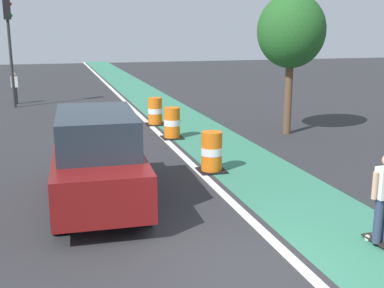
% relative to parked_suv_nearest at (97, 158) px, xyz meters
% --- Properties ---
extents(ground_plane, '(100.00, 100.00, 0.00)m').
position_rel_parked_suv_nearest_xyz_m(ground_plane, '(1.93, -3.66, -1.04)').
color(ground_plane, '#2D2D30').
extents(bike_lane_strip, '(2.50, 80.00, 0.01)m').
position_rel_parked_suv_nearest_xyz_m(bike_lane_strip, '(4.33, 8.34, -1.03)').
color(bike_lane_strip, '#387F60').
rests_on(bike_lane_strip, ground).
extents(lane_divider_stripe, '(0.20, 80.00, 0.01)m').
position_rel_parked_suv_nearest_xyz_m(lane_divider_stripe, '(2.83, 8.34, -1.03)').
color(lane_divider_stripe, silver).
rests_on(lane_divider_stripe, ground).
extents(parked_suv_nearest, '(2.07, 4.68, 2.04)m').
position_rel_parked_suv_nearest_xyz_m(parked_suv_nearest, '(0.00, 0.00, 0.00)').
color(parked_suv_nearest, maroon).
rests_on(parked_suv_nearest, ground).
extents(traffic_barrel_front, '(0.73, 0.73, 1.09)m').
position_rel_parked_suv_nearest_xyz_m(traffic_barrel_front, '(3.16, 1.64, -0.50)').
color(traffic_barrel_front, orange).
rests_on(traffic_barrel_front, ground).
extents(traffic_barrel_mid, '(0.73, 0.73, 1.09)m').
position_rel_parked_suv_nearest_xyz_m(traffic_barrel_mid, '(3.12, 5.90, -0.50)').
color(traffic_barrel_mid, orange).
rests_on(traffic_barrel_mid, ground).
extents(traffic_barrel_back, '(0.73, 0.73, 1.09)m').
position_rel_parked_suv_nearest_xyz_m(traffic_barrel_back, '(3.06, 8.48, -0.50)').
color(traffic_barrel_back, orange).
rests_on(traffic_barrel_back, ground).
extents(traffic_light_corner, '(0.41, 0.32, 5.10)m').
position_rel_parked_suv_nearest_xyz_m(traffic_light_corner, '(-2.66, 14.74, 2.47)').
color(traffic_light_corner, '#2D2D2D').
rests_on(traffic_light_corner, ground).
extents(pedestrian_crossing, '(0.34, 0.20, 1.61)m').
position_rel_parked_suv_nearest_xyz_m(pedestrian_crossing, '(-2.69, 15.92, -0.17)').
color(pedestrian_crossing, '#33333D').
rests_on(pedestrian_crossing, ground).
extents(street_tree_sidewalk, '(2.40, 2.40, 5.00)m').
position_rel_parked_suv_nearest_xyz_m(street_tree_sidewalk, '(7.35, 5.45, 2.63)').
color(street_tree_sidewalk, brown).
rests_on(street_tree_sidewalk, ground).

